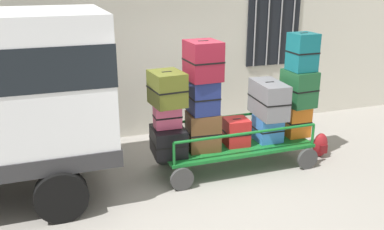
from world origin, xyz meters
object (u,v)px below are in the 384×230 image
object	(u,v)px
suitcase_midleft_top	(203,61)
suitcase_right_top	(302,52)
backpack	(320,145)
suitcase_right_middle	(299,88)
suitcase_midleft_bottom	(203,131)
suitcase_midleft_middle	(203,96)
suitcase_midright_middle	(269,99)
suitcase_midright_bottom	(268,128)
suitcase_right_bottom	(296,120)
suitcase_left_middle	(167,116)
suitcase_left_top	(167,88)
luggage_cart	(235,148)
suitcase_center_bottom	(236,132)
suitcase_left_bottom	(168,141)

from	to	relation	value
suitcase_midleft_top	suitcase_right_top	bearing A→B (deg)	-0.59
suitcase_right_top	backpack	world-z (taller)	suitcase_right_top
suitcase_right_middle	suitcase_midleft_bottom	bearing A→B (deg)	-179.18
suitcase_midleft_middle	suitcase_midright_middle	distance (m)	1.18
suitcase_midright_bottom	suitcase_right_bottom	size ratio (longest dim) A/B	0.79
suitcase_midright_middle	suitcase_right_bottom	world-z (taller)	suitcase_midright_middle
suitcase_midleft_bottom	suitcase_left_middle	bearing A→B (deg)	178.33
suitcase_midright_bottom	suitcase_right_middle	xyz separation A→B (m)	(0.58, 0.04, 0.64)
suitcase_midleft_middle	backpack	world-z (taller)	suitcase_midleft_middle
suitcase_midleft_bottom	backpack	xyz separation A→B (m)	(2.19, -0.14, -0.50)
suitcase_midleft_bottom	suitcase_left_top	bearing A→B (deg)	179.56
suitcase_right_middle	suitcase_right_bottom	bearing A→B (deg)	-90.00
suitcase_right_top	suitcase_midright_bottom	bearing A→B (deg)	-177.49
suitcase_left_middle	suitcase_midright_middle	size ratio (longest dim) A/B	0.51
suitcase_midright_middle	suitcase_midleft_bottom	bearing A→B (deg)	-179.93
luggage_cart	suitcase_right_bottom	world-z (taller)	suitcase_right_bottom
suitcase_left_top	suitcase_right_top	distance (m)	2.37
suitcase_left_middle	suitcase_left_top	xyz separation A→B (m)	(0.00, -0.01, 0.44)
luggage_cart	suitcase_left_top	bearing A→B (deg)	179.35
suitcase_midright_middle	suitcase_right_bottom	xyz separation A→B (m)	(0.58, 0.02, -0.45)
suitcase_midleft_middle	suitcase_midright_middle	xyz separation A→B (m)	(1.17, -0.03, -0.15)
suitcase_right_middle	suitcase_right_top	xyz separation A→B (m)	(-0.00, -0.02, 0.62)
suitcase_midleft_middle	backpack	bearing A→B (deg)	-4.35
suitcase_midleft_bottom	suitcase_right_bottom	world-z (taller)	suitcase_midleft_bottom
luggage_cart	backpack	bearing A→B (deg)	-4.54
suitcase_center_bottom	suitcase_right_top	world-z (taller)	suitcase_right_top
luggage_cart	suitcase_right_middle	world-z (taller)	suitcase_right_middle
suitcase_midleft_top	suitcase_midright_middle	bearing A→B (deg)	-1.11
suitcase_center_bottom	suitcase_right_bottom	world-z (taller)	suitcase_right_bottom
suitcase_midright_bottom	backpack	world-z (taller)	suitcase_midright_bottom
luggage_cart	suitcase_midright_bottom	xyz separation A→B (m)	(0.58, -0.01, 0.28)
luggage_cart	suitcase_center_bottom	size ratio (longest dim) A/B	5.70
luggage_cart	suitcase_right_middle	size ratio (longest dim) A/B	4.17
suitcase_left_middle	suitcase_midright_bottom	distance (m)	1.80
suitcase_midright_bottom	suitcase_left_middle	bearing A→B (deg)	178.80
suitcase_left_bottom	suitcase_midleft_middle	xyz separation A→B (m)	(0.58, 0.04, 0.66)
suitcase_right_top	suitcase_midleft_middle	bearing A→B (deg)	179.21
luggage_cart	suitcase_midright_middle	distance (m)	0.98
suitcase_left_top	suitcase_midright_bottom	distance (m)	1.95
suitcase_left_middle	suitcase_midright_bottom	world-z (taller)	suitcase_left_middle
suitcase_midleft_bottom	suitcase_center_bottom	bearing A→B (deg)	-1.16
suitcase_midleft_bottom	suitcase_midleft_top	size ratio (longest dim) A/B	1.02
suitcase_left_middle	suitcase_midleft_bottom	distance (m)	0.66
suitcase_midright_bottom	luggage_cart	bearing A→B (deg)	178.93
suitcase_right_middle	suitcase_midright_middle	bearing A→B (deg)	-177.67
suitcase_left_bottom	suitcase_right_middle	size ratio (longest dim) A/B	1.02
suitcase_left_middle	suitcase_right_bottom	size ratio (longest dim) A/B	0.77
suitcase_left_middle	suitcase_midleft_middle	distance (m)	0.64
suitcase_left_bottom	suitcase_midright_bottom	distance (m)	1.75
suitcase_left_bottom	suitcase_midleft_bottom	world-z (taller)	suitcase_midleft_bottom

